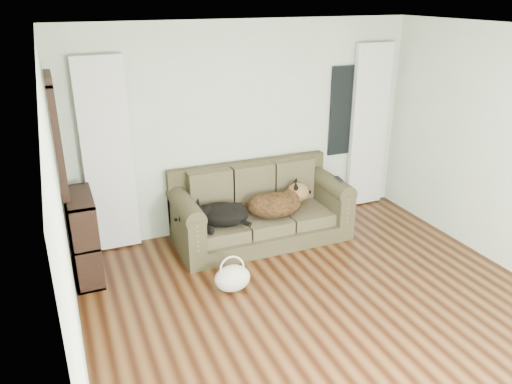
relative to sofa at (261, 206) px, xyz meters
name	(u,v)px	position (x,y,z in m)	size (l,w,h in m)	color
floor	(346,330)	(0.00, -1.98, -0.45)	(5.00, 5.00, 0.00)	black
ceiling	(370,35)	(0.00, -1.98, 2.15)	(5.00, 5.00, 0.00)	white
wall_back	(245,128)	(0.00, 0.52, 0.85)	(4.50, 0.04, 2.60)	beige
wall_left	(68,251)	(-2.25, -1.98, 0.85)	(0.04, 5.00, 2.60)	beige
curtain_left	(108,158)	(-1.70, 0.44, 0.70)	(0.55, 0.08, 2.25)	silver
curtain_right	(369,127)	(1.80, 0.44, 0.70)	(0.55, 0.08, 2.25)	silver
window_pane	(346,111)	(1.45, 0.50, 0.95)	(0.50, 0.03, 1.20)	black
door_casing	(64,183)	(-2.20, 0.07, 0.60)	(0.07, 0.60, 2.10)	black
sofa	(261,206)	(0.00, 0.00, 0.00)	(2.11, 0.91, 0.86)	#312E1B
dog_black_lab	(219,214)	(-0.58, -0.11, 0.03)	(0.62, 0.43, 0.26)	black
dog_shepherd	(277,204)	(0.16, -0.10, 0.04)	(0.70, 0.50, 0.31)	black
tv_remote	(339,179)	(0.96, -0.20, 0.28)	(0.05, 0.17, 0.02)	black
tote_bag	(232,276)	(-0.73, -0.95, -0.29)	(0.38, 0.29, 0.28)	silver
bookshelf	(83,234)	(-2.09, -0.07, 0.05)	(0.28, 0.75, 0.94)	black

